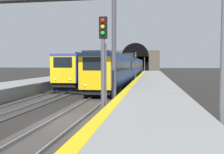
# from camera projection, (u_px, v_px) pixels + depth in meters

# --- Properties ---
(ground_plane) EXTENTS (320.00, 320.00, 0.00)m
(ground_plane) POSITION_uv_depth(u_px,v_px,m) (68.00, 122.00, 13.08)
(ground_plane) COLOR #282623
(platform_right) EXTENTS (112.00, 4.37, 1.05)m
(platform_right) POSITION_uv_depth(u_px,v_px,m) (153.00, 114.00, 12.39)
(platform_right) COLOR gray
(platform_right) RESTS_ON ground_plane
(platform_right_edge_strip) EXTENTS (112.00, 0.50, 0.01)m
(platform_right_edge_strip) POSITION_uv_depth(u_px,v_px,m) (114.00, 103.00, 12.66)
(platform_right_edge_strip) COLOR yellow
(platform_right_edge_strip) RESTS_ON platform_right
(track_main_line) EXTENTS (160.00, 2.90, 0.21)m
(track_main_line) POSITION_uv_depth(u_px,v_px,m) (68.00, 121.00, 13.08)
(track_main_line) COLOR #423D38
(track_main_line) RESTS_ON ground_plane
(train_main_approaching) EXTENTS (56.64, 3.22, 4.98)m
(train_main_approaching) POSITION_uv_depth(u_px,v_px,m) (129.00, 67.00, 47.91)
(train_main_approaching) COLOR #264C99
(train_main_approaching) RESTS_ON ground_plane
(train_adjacent_platform) EXTENTS (39.02, 3.06, 5.12)m
(train_adjacent_platform) POSITION_uv_depth(u_px,v_px,m) (100.00, 67.00, 44.61)
(train_adjacent_platform) COLOR navy
(train_adjacent_platform) RESTS_ON ground_plane
(railway_signal_near) EXTENTS (0.39, 0.38, 5.26)m
(railway_signal_near) POSITION_uv_depth(u_px,v_px,m) (103.00, 60.00, 12.27)
(railway_signal_near) COLOR #4C4C54
(railway_signal_near) RESTS_ON ground_plane
(railway_signal_mid) EXTENTS (0.39, 0.38, 4.69)m
(railway_signal_mid) POSITION_uv_depth(u_px,v_px,m) (136.00, 64.00, 37.02)
(railway_signal_mid) COLOR #38383D
(railway_signal_mid) RESTS_ON ground_plane
(railway_signal_far) EXTENTS (0.39, 0.38, 5.13)m
(railway_signal_far) POSITION_uv_depth(u_px,v_px,m) (145.00, 63.00, 85.81)
(railway_signal_far) COLOR #4C4C54
(railway_signal_far) RESTS_ON ground_plane
(overhead_signal_gantry) EXTENTS (0.70, 8.93, 7.84)m
(overhead_signal_gantry) POSITION_uv_depth(u_px,v_px,m) (47.00, 18.00, 16.04)
(overhead_signal_gantry) COLOR #3F3F47
(overhead_signal_gantry) RESTS_ON ground_plane
(tunnel_portal) EXTENTS (2.30, 19.80, 11.37)m
(tunnel_portal) POSITION_uv_depth(u_px,v_px,m) (135.00, 61.00, 103.97)
(tunnel_portal) COLOR #51473D
(tunnel_portal) RESTS_ON ground_plane
(catenary_mast_far) EXTENTS (0.22, 2.27, 7.22)m
(catenary_mast_far) POSITION_uv_depth(u_px,v_px,m) (222.00, 45.00, 9.54)
(catenary_mast_far) COLOR #595B60
(catenary_mast_far) RESTS_ON ground_plane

